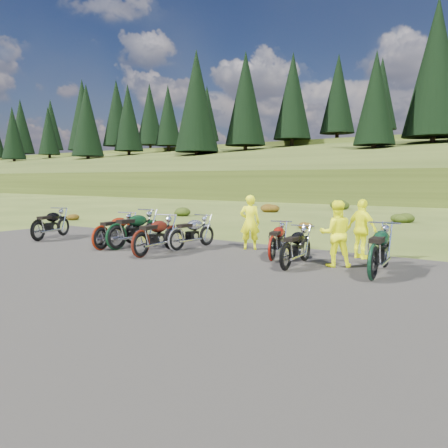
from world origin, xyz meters
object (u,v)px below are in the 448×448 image
Objects in this scene: motorcycle_7 at (372,282)px; person_middle at (250,223)px; motorcycle_0 at (39,242)px; motorcycle_3 at (177,252)px.

motorcycle_7 is 1.34× the size of person_middle.
motorcycle_0 is 1.06× the size of motorcycle_3.
motorcycle_7 is (11.14, 0.56, 0.00)m from motorcycle_0.
motorcycle_3 is 2.37m from person_middle.
motorcycle_0 is 11.16m from motorcycle_7.
motorcycle_3 is at bearing 80.16° from motorcycle_7.
motorcycle_0 reaches higher than motorcycle_3.
person_middle reaches higher than motorcycle_0.
motorcycle_7 is (5.83, -0.51, 0.00)m from motorcycle_3.
motorcycle_7 reaches higher than motorcycle_0.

